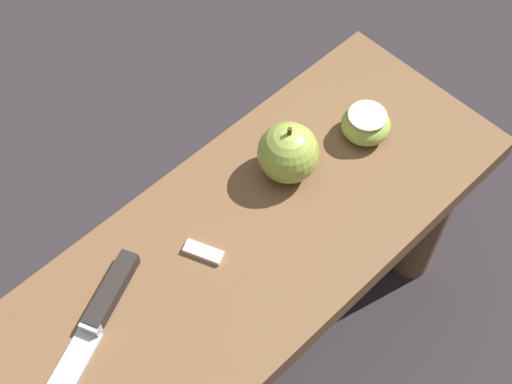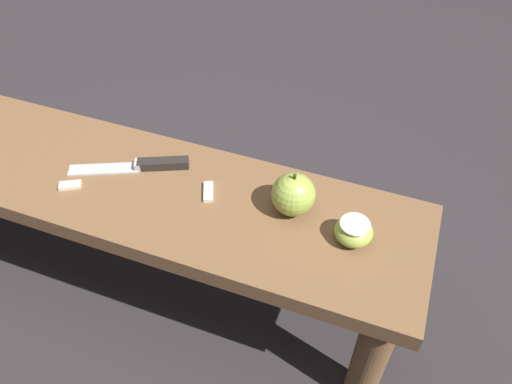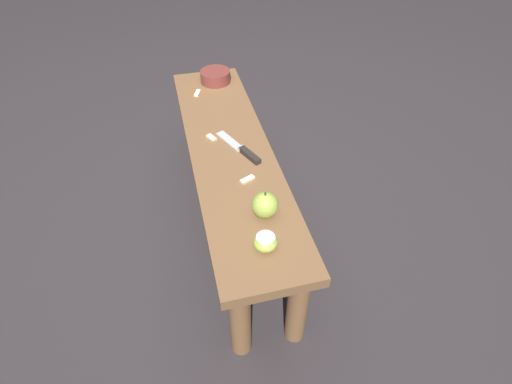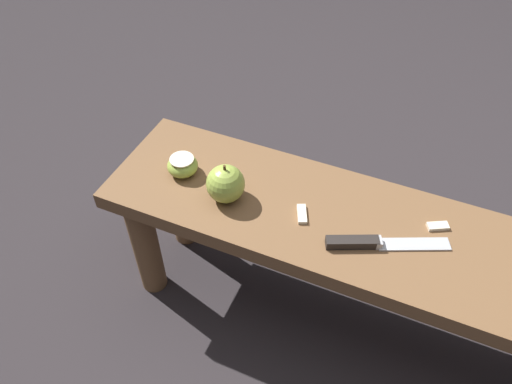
# 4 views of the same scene
# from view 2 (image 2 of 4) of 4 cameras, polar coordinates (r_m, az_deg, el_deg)

# --- Properties ---
(ground_plane) EXTENTS (8.00, 8.00, 0.00)m
(ground_plane) POSITION_cam_2_polar(r_m,az_deg,el_deg) (1.37, -12.16, -10.09)
(ground_plane) COLOR #2D282B
(wooden_bench) EXTENTS (1.28, 0.31, 0.39)m
(wooden_bench) POSITION_cam_2_polar(r_m,az_deg,el_deg) (1.13, -14.57, -1.21)
(wooden_bench) COLOR brown
(wooden_bench) RESTS_ON ground_plane
(knife) EXTENTS (0.24, 0.13, 0.02)m
(knife) POSITION_cam_2_polar(r_m,az_deg,el_deg) (1.08, -12.39, 3.02)
(knife) COLOR #B7BABF
(knife) RESTS_ON wooden_bench
(apple_whole) EXTENTS (0.09, 0.09, 0.10)m
(apple_whole) POSITION_cam_2_polar(r_m,az_deg,el_deg) (0.95, 4.29, -0.27)
(apple_whole) COLOR #9EB747
(apple_whole) RESTS_ON wooden_bench
(apple_cut) EXTENTS (0.07, 0.07, 0.04)m
(apple_cut) POSITION_cam_2_polar(r_m,az_deg,el_deg) (0.93, 11.10, -4.42)
(apple_cut) COLOR #9EB747
(apple_cut) RESTS_ON wooden_bench
(apple_slice_near_knife) EXTENTS (0.04, 0.06, 0.01)m
(apple_slice_near_knife) POSITION_cam_2_polar(r_m,az_deg,el_deg) (1.01, -5.46, 0.03)
(apple_slice_near_knife) COLOR silver
(apple_slice_near_knife) RESTS_ON wooden_bench
(apple_slice_near_bowl) EXTENTS (0.05, 0.04, 0.01)m
(apple_slice_near_bowl) POSITION_cam_2_polar(r_m,az_deg,el_deg) (1.09, -20.50, 0.73)
(apple_slice_near_bowl) COLOR silver
(apple_slice_near_bowl) RESTS_ON wooden_bench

